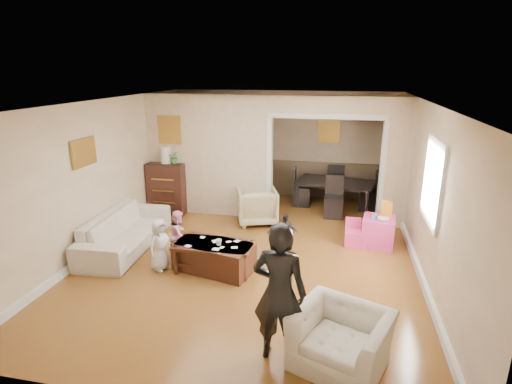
% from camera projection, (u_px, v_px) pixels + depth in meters
% --- Properties ---
extents(floor, '(7.00, 7.00, 0.00)m').
position_uv_depth(floor, '(254.00, 252.00, 7.17)').
color(floor, '#946326').
rests_on(floor, ground).
extents(partition_left, '(2.75, 0.18, 2.60)m').
position_uv_depth(partition_left, '(209.00, 156.00, 8.75)').
color(partition_left, beige).
rests_on(partition_left, ground).
extents(partition_right, '(0.55, 0.18, 2.60)m').
position_uv_depth(partition_right, '(395.00, 164.00, 7.99)').
color(partition_right, beige).
rests_on(partition_right, ground).
extents(partition_header, '(2.22, 0.18, 0.35)m').
position_uv_depth(partition_header, '(328.00, 105.00, 7.93)').
color(partition_header, beige).
rests_on(partition_header, partition_right).
extents(window_pane, '(0.03, 0.95, 1.10)m').
position_uv_depth(window_pane, '(434.00, 182.00, 5.81)').
color(window_pane, white).
rests_on(window_pane, ground).
extents(framed_art_partition, '(0.45, 0.03, 0.55)m').
position_uv_depth(framed_art_partition, '(170.00, 130.00, 8.65)').
color(framed_art_partition, brown).
rests_on(framed_art_partition, partition_left).
extents(framed_art_sofa_wall, '(0.03, 0.55, 0.40)m').
position_uv_depth(framed_art_sofa_wall, '(84.00, 152.00, 6.62)').
color(framed_art_sofa_wall, brown).
extents(framed_art_alcove, '(0.45, 0.03, 0.55)m').
position_uv_depth(framed_art_alcove, '(329.00, 130.00, 9.68)').
color(framed_art_alcove, brown).
extents(sofa, '(0.99, 2.28, 0.65)m').
position_uv_depth(sofa, '(126.00, 230.00, 7.27)').
color(sofa, beige).
rests_on(sofa, ground).
extents(armchair_back, '(1.01, 1.02, 0.74)m').
position_uv_depth(armchair_back, '(257.00, 206.00, 8.44)').
color(armchair_back, '#C3B487').
rests_on(armchair_back, ground).
extents(armchair_front, '(1.22, 1.15, 0.63)m').
position_uv_depth(armchair_front, '(341.00, 339.00, 4.37)').
color(armchair_front, beige).
rests_on(armchair_front, ground).
extents(dresser, '(0.82, 0.46, 1.13)m').
position_uv_depth(dresser, '(168.00, 188.00, 9.00)').
color(dresser, black).
rests_on(dresser, ground).
extents(table_lamp, '(0.22, 0.22, 0.36)m').
position_uv_depth(table_lamp, '(166.00, 155.00, 8.78)').
color(table_lamp, '#F0DFC3').
rests_on(table_lamp, dresser).
extents(potted_plant, '(0.25, 0.22, 0.28)m').
position_uv_depth(potted_plant, '(174.00, 157.00, 8.75)').
color(potted_plant, '#3E7433').
rests_on(potted_plant, dresser).
extents(coffee_table, '(1.34, 0.89, 0.46)m').
position_uv_depth(coffee_table, '(214.00, 257.00, 6.47)').
color(coffee_table, '#3B1C12').
rests_on(coffee_table, ground).
extents(coffee_cup, '(0.12, 0.12, 0.09)m').
position_uv_depth(coffee_cup, '(219.00, 242.00, 6.33)').
color(coffee_cup, white).
rests_on(coffee_cup, coffee_table).
extents(play_table, '(0.63, 0.63, 0.53)m').
position_uv_depth(play_table, '(378.00, 232.00, 7.37)').
color(play_table, '#E33B98').
rests_on(play_table, ground).
extents(cereal_box, '(0.21, 0.10, 0.30)m').
position_uv_depth(cereal_box, '(387.00, 209.00, 7.32)').
color(cereal_box, yellow).
rests_on(cereal_box, play_table).
extents(cyan_cup, '(0.08, 0.08, 0.08)m').
position_uv_depth(cyan_cup, '(374.00, 216.00, 7.25)').
color(cyan_cup, '#2AC6D2').
rests_on(cyan_cup, play_table).
extents(toy_block, '(0.09, 0.08, 0.05)m').
position_uv_depth(toy_block, '(372.00, 214.00, 7.42)').
color(toy_block, red).
rests_on(toy_block, play_table).
extents(play_bowl, '(0.23, 0.23, 0.05)m').
position_uv_depth(play_bowl, '(383.00, 219.00, 7.16)').
color(play_bowl, white).
rests_on(play_bowl, play_table).
extents(dining_table, '(1.89, 1.28, 0.61)m').
position_uv_depth(dining_table, '(334.00, 195.00, 9.39)').
color(dining_table, black).
rests_on(dining_table, ground).
extents(adult_person, '(0.63, 0.44, 1.63)m').
position_uv_depth(adult_person, '(279.00, 293.00, 4.34)').
color(adult_person, black).
rests_on(adult_person, ground).
extents(child_kneel_a, '(0.41, 0.49, 0.85)m').
position_uv_depth(child_kneel_a, '(160.00, 245.00, 6.44)').
color(child_kneel_a, silver).
rests_on(child_kneel_a, ground).
extents(child_kneel_b, '(0.37, 0.45, 0.85)m').
position_uv_depth(child_kneel_b, '(179.00, 235.00, 6.83)').
color(child_kneel_b, pink).
rests_on(child_kneel_b, ground).
extents(child_toddler, '(0.48, 0.37, 0.76)m').
position_uv_depth(child_toddler, '(286.00, 235.00, 6.93)').
color(child_toddler, black).
rests_on(child_toddler, ground).
extents(craft_papers, '(0.84, 0.49, 0.00)m').
position_uv_depth(craft_papers, '(217.00, 244.00, 6.38)').
color(craft_papers, white).
rests_on(craft_papers, coffee_table).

